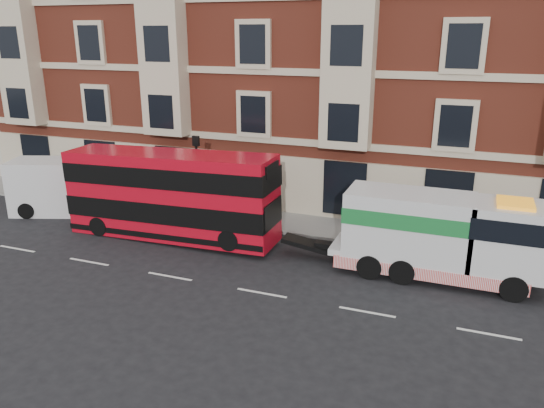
% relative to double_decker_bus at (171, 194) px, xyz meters
% --- Properties ---
extents(ground, '(120.00, 120.00, 0.00)m').
position_rel_double_decker_bus_xyz_m(ground, '(6.10, -3.76, -2.19)').
color(ground, black).
rests_on(ground, ground).
extents(sidewalk, '(90.00, 3.00, 0.15)m').
position_rel_double_decker_bus_xyz_m(sidewalk, '(6.10, 3.74, -2.12)').
color(sidewalk, slate).
rests_on(sidewalk, ground).
extents(victorian_terrace, '(45.00, 12.00, 20.40)m').
position_rel_double_decker_bus_xyz_m(victorian_terrace, '(6.60, 11.24, 7.87)').
color(victorian_terrace, brown).
rests_on(victorian_terrace, ground).
extents(lamp_post_west, '(0.35, 0.15, 4.35)m').
position_rel_double_decker_bus_xyz_m(lamp_post_west, '(0.10, 2.44, 0.48)').
color(lamp_post_west, black).
rests_on(lamp_post_west, sidewalk).
extents(double_decker_bus, '(10.23, 2.35, 4.14)m').
position_rel_double_decker_bus_xyz_m(double_decker_bus, '(0.00, 0.00, 0.00)').
color(double_decker_bus, red).
rests_on(double_decker_bus, ground).
extents(tow_truck, '(8.19, 2.42, 3.41)m').
position_rel_double_decker_bus_xyz_m(tow_truck, '(12.05, -0.00, -0.38)').
color(tow_truck, silver).
rests_on(tow_truck, ground).
extents(box_van, '(6.00, 3.98, 2.90)m').
position_rel_double_decker_bus_xyz_m(box_van, '(-7.32, 1.24, -0.77)').
color(box_van, silver).
rests_on(box_van, ground).
extents(pedestrian, '(0.76, 0.69, 1.73)m').
position_rel_double_decker_bus_xyz_m(pedestrian, '(-1.79, 2.39, -1.18)').
color(pedestrian, '#1A2A35').
rests_on(pedestrian, sidewalk).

